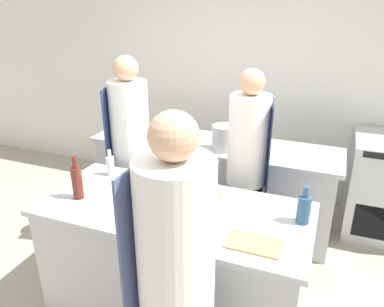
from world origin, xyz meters
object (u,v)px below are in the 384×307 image
Objects in this scene: chef_at_stove at (247,173)px; cup at (155,178)px; bowl_prep_small at (137,195)px; bottle_vinegar at (304,208)px; stockpot at (224,138)px; bottle_wine at (77,182)px; chef_at_prep_near at (176,292)px; chef_at_pass_far at (131,155)px; bottle_olive_oil at (110,165)px; bowl_mixing_large at (206,192)px.

cup is at bearing -60.74° from chef_at_stove.
bottle_vinegar is at bearing 5.89° from bowl_prep_small.
stockpot is at bearing 74.73° from bowl_prep_small.
bottle_wine is 1.40m from stockpot.
bowl_prep_small is at bearing 43.00° from chef_at_prep_near.
chef_at_pass_far is 0.78m from bowl_prep_small.
chef_at_stove is 7.32× the size of stockpot.
bottle_olive_oil is at bearing -74.34° from chef_at_stove.
cup is 0.40× the size of stockpot.
chef_at_prep_near is at bearing -79.27° from bowl_mixing_large.
cup is (0.40, -0.01, -0.04)m from bottle_olive_oil.
bottle_wine is 1.36× the size of stockpot.
bowl_prep_small is at bearing -154.78° from bowl_mixing_large.
cup is (-1.09, 0.14, -0.05)m from bottle_vinegar.
bowl_prep_small is at bearing 19.18° from bottle_wine.
cup reaches higher than bowl_prep_small.
chef_at_prep_near is 1.46m from chef_at_stove.
bottle_olive_oil is 0.40m from bottle_wine.
bottle_vinegar is 1.07× the size of stockpot.
bottle_olive_oil is at bearing 178.62° from cup.
bowl_mixing_large is at bearing 22.47° from bottle_wine.
bottle_wine reaches higher than cup.
chef_at_stove is 0.55m from bowl_mixing_large.
bowl_mixing_large is 0.90× the size of stockpot.
chef_at_prep_near reaches higher than chef_at_stove.
chef_at_pass_far is at bearing 152.28° from bowl_mixing_large.
bottle_vinegar is 0.95× the size of bowl_prep_small.
bottle_olive_oil is 1.49m from bottle_vinegar.
chef_at_prep_near is 1.02× the size of chef_at_pass_far.
chef_at_prep_near is at bearing -9.10° from chef_at_stove.
bottle_olive_oil reaches higher than cup.
bottle_wine is at bearing -157.53° from bowl_mixing_large.
bowl_prep_small is (-1.10, -0.11, -0.07)m from bottle_vinegar.
bottle_olive_oil is (0.04, -0.39, 0.08)m from chef_at_pass_far.
bowl_mixing_large is 0.42m from cup.
bowl_prep_small is (-0.44, -0.21, -0.01)m from bowl_mixing_large.
bottle_vinegar is (1.48, -0.15, 0.02)m from bottle_olive_oil.
bottle_vinegar is 1.10m from cup.
bottle_wine is at bearing -170.56° from bottle_vinegar.
chef_at_pass_far is 0.97m from bowl_mixing_large.
bowl_mixing_large reaches higher than bowl_prep_small.
cup reaches higher than bowl_mixing_large.
stockpot is (-0.32, 1.83, 0.10)m from chef_at_prep_near.
cup is (0.02, 0.26, 0.02)m from bowl_prep_small.
chef_at_pass_far is 0.85m from stockpot.
cup is at bearing 85.93° from bowl_prep_small.
chef_at_prep_near is 1.41m from bottle_olive_oil.
stockpot is (0.68, 0.83, 0.03)m from bottle_olive_oil.
bottle_wine is at bearing -90.84° from bottle_olive_oil.
bowl_prep_small is 1.14m from stockpot.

